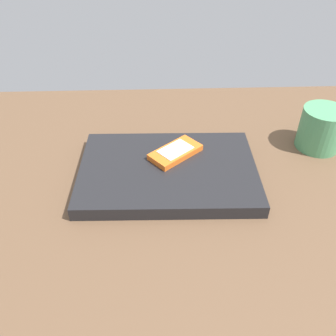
{
  "coord_description": "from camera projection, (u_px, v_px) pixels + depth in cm",
  "views": [
    {
      "loc": [
        -6.48,
        -44.64,
        44.51
      ],
      "look_at": [
        -4.58,
        4.77,
        5.0
      ],
      "focal_mm": 38.14,
      "sensor_mm": 36.0,
      "label": 1
    }
  ],
  "objects": [
    {
      "name": "desk_surface",
      "position": [
        195.0,
        200.0,
        0.62
      ],
      "size": [
        120.0,
        80.0,
        3.0
      ],
      "primitive_type": "cube",
      "color": "brown",
      "rests_on": "ground"
    },
    {
      "name": "laptop_closed",
      "position": [
        168.0,
        171.0,
        0.64
      ],
      "size": [
        31.7,
        21.98,
        2.41
      ],
      "primitive_type": "cube",
      "rotation": [
        0.0,
        0.0,
        -0.02
      ],
      "color": "black",
      "rests_on": "desk_surface"
    },
    {
      "name": "cell_phone_on_laptop",
      "position": [
        175.0,
        152.0,
        0.65
      ],
      "size": [
        10.49,
        9.93,
        1.24
      ],
      "color": "orange",
      "rests_on": "laptop_closed"
    },
    {
      "name": "coffee_mug",
      "position": [
        322.0,
        129.0,
        0.69
      ],
      "size": [
        11.57,
        8.46,
        8.28
      ],
      "color": "#4C9360",
      "rests_on": "desk_surface"
    }
  ]
}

